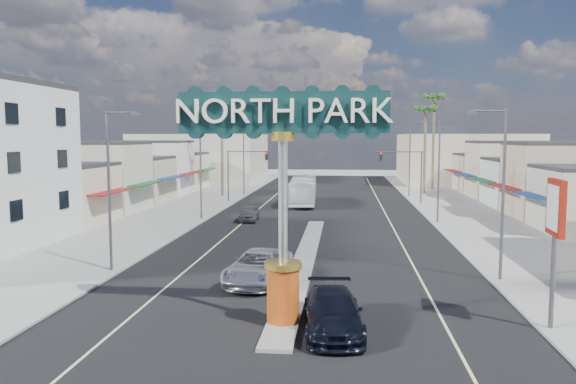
% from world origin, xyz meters
% --- Properties ---
extents(ground, '(160.00, 160.00, 0.00)m').
position_xyz_m(ground, '(0.00, 30.00, 0.00)').
color(ground, gray).
rests_on(ground, ground).
extents(road, '(20.00, 120.00, 0.01)m').
position_xyz_m(road, '(0.00, 30.00, 0.01)').
color(road, black).
rests_on(road, ground).
extents(median_island, '(1.30, 30.00, 0.16)m').
position_xyz_m(median_island, '(0.00, 14.00, 0.08)').
color(median_island, gray).
rests_on(median_island, ground).
extents(sidewalk_left, '(8.00, 120.00, 0.12)m').
position_xyz_m(sidewalk_left, '(-14.00, 30.00, 0.06)').
color(sidewalk_left, gray).
rests_on(sidewalk_left, ground).
extents(sidewalk_right, '(8.00, 120.00, 0.12)m').
position_xyz_m(sidewalk_right, '(14.00, 30.00, 0.06)').
color(sidewalk_right, gray).
rests_on(sidewalk_right, ground).
extents(storefront_row_left, '(12.00, 42.00, 6.00)m').
position_xyz_m(storefront_row_left, '(-24.00, 43.00, 3.00)').
color(storefront_row_left, beige).
rests_on(storefront_row_left, ground).
extents(storefront_row_right, '(12.00, 42.00, 6.00)m').
position_xyz_m(storefront_row_right, '(24.00, 43.00, 3.00)').
color(storefront_row_right, '#B7B29E').
rests_on(storefront_row_right, ground).
extents(backdrop_far_left, '(20.00, 20.00, 8.00)m').
position_xyz_m(backdrop_far_left, '(-22.00, 75.00, 4.00)').
color(backdrop_far_left, '#B7B29E').
rests_on(backdrop_far_left, ground).
extents(backdrop_far_right, '(20.00, 20.00, 8.00)m').
position_xyz_m(backdrop_far_right, '(22.00, 75.00, 4.00)').
color(backdrop_far_right, beige).
rests_on(backdrop_far_right, ground).
extents(gateway_sign, '(8.20, 1.50, 9.15)m').
position_xyz_m(gateway_sign, '(0.00, 1.98, 5.93)').
color(gateway_sign, red).
rests_on(gateway_sign, median_island).
extents(traffic_signal_left, '(5.09, 0.45, 6.00)m').
position_xyz_m(traffic_signal_left, '(-9.18, 43.99, 4.27)').
color(traffic_signal_left, '#47474C').
rests_on(traffic_signal_left, ground).
extents(traffic_signal_right, '(5.09, 0.45, 6.00)m').
position_xyz_m(traffic_signal_right, '(9.18, 43.99, 4.27)').
color(traffic_signal_right, '#47474C').
rests_on(traffic_signal_right, ground).
extents(streetlight_l_near, '(2.03, 0.22, 9.00)m').
position_xyz_m(streetlight_l_near, '(-10.43, 10.00, 5.07)').
color(streetlight_l_near, '#47474C').
rests_on(streetlight_l_near, ground).
extents(streetlight_l_mid, '(2.03, 0.22, 9.00)m').
position_xyz_m(streetlight_l_mid, '(-10.43, 30.00, 5.07)').
color(streetlight_l_mid, '#47474C').
rests_on(streetlight_l_mid, ground).
extents(streetlight_l_far, '(2.03, 0.22, 9.00)m').
position_xyz_m(streetlight_l_far, '(-10.43, 52.00, 5.07)').
color(streetlight_l_far, '#47474C').
rests_on(streetlight_l_far, ground).
extents(streetlight_r_near, '(2.03, 0.22, 9.00)m').
position_xyz_m(streetlight_r_near, '(10.43, 10.00, 5.07)').
color(streetlight_r_near, '#47474C').
rests_on(streetlight_r_near, ground).
extents(streetlight_r_mid, '(2.03, 0.22, 9.00)m').
position_xyz_m(streetlight_r_mid, '(10.43, 30.00, 5.07)').
color(streetlight_r_mid, '#47474C').
rests_on(streetlight_r_mid, ground).
extents(streetlight_r_far, '(2.03, 0.22, 9.00)m').
position_xyz_m(streetlight_r_far, '(10.43, 52.00, 5.07)').
color(streetlight_r_far, '#47474C').
rests_on(streetlight_r_far, ground).
extents(palm_left_far, '(2.60, 2.60, 13.10)m').
position_xyz_m(palm_left_far, '(-13.00, 50.00, 11.50)').
color(palm_left_far, brown).
rests_on(palm_left_far, ground).
extents(palm_right_mid, '(2.60, 2.60, 12.10)m').
position_xyz_m(palm_right_mid, '(13.00, 56.00, 10.60)').
color(palm_right_mid, brown).
rests_on(palm_right_mid, ground).
extents(palm_right_far, '(2.60, 2.60, 14.10)m').
position_xyz_m(palm_right_far, '(15.00, 62.00, 12.39)').
color(palm_right_far, brown).
rests_on(palm_right_far, ground).
extents(suv_left, '(3.35, 6.23, 1.66)m').
position_xyz_m(suv_left, '(-2.00, 8.51, 0.83)').
color(suv_left, silver).
rests_on(suv_left, ground).
extents(suv_right, '(2.64, 5.56, 1.56)m').
position_xyz_m(suv_right, '(2.00, 1.46, 0.78)').
color(suv_right, black).
rests_on(suv_right, ground).
extents(car_parked_left, '(1.69, 4.06, 1.37)m').
position_xyz_m(car_parked_left, '(-6.09, 29.72, 0.69)').
color(car_parked_left, '#5A5A5E').
rests_on(car_parked_left, ground).
extents(city_bus, '(3.07, 11.49, 3.18)m').
position_xyz_m(city_bus, '(-2.16, 42.65, 1.59)').
color(city_bus, silver).
rests_on(city_bus, ground).
extents(bank_pylon_sign, '(0.37, 1.84, 5.84)m').
position_xyz_m(bank_pylon_sign, '(10.49, 2.44, 4.54)').
color(bank_pylon_sign, '#47474C').
rests_on(bank_pylon_sign, sidewalk_right).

